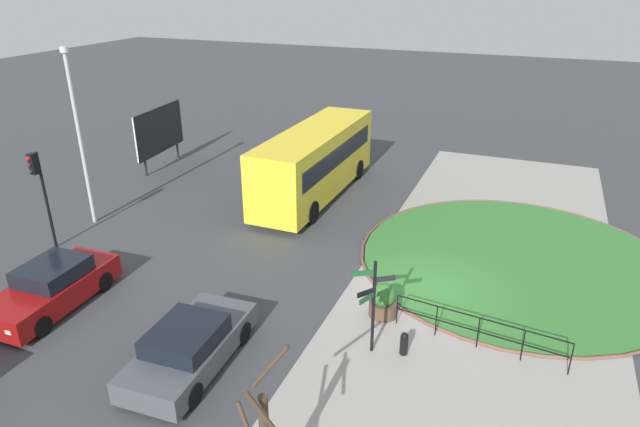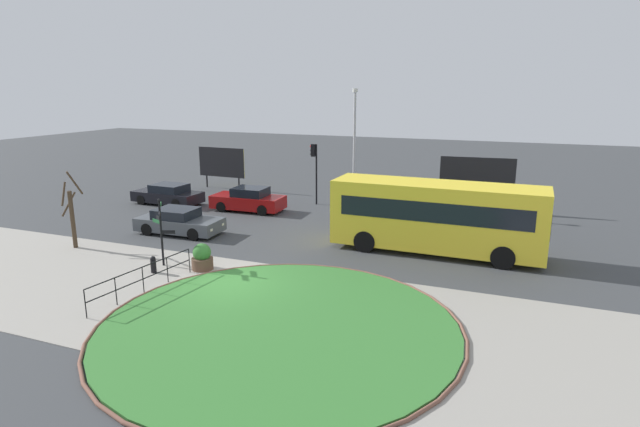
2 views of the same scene
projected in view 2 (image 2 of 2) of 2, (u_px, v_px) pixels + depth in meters
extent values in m
plane|color=#3D3F42|center=(229.00, 285.00, 19.78)|extent=(120.00, 120.00, 0.00)
cube|color=#9E998E|center=(204.00, 301.00, 18.26)|extent=(32.00, 8.64, 0.02)
cylinder|color=#387A33|center=(279.00, 326.00, 16.24)|extent=(11.28, 11.28, 0.10)
torus|color=brown|center=(279.00, 326.00, 16.24)|extent=(11.59, 11.59, 0.11)
cylinder|color=black|center=(161.00, 234.00, 21.56)|extent=(0.09, 0.09, 2.81)
sphere|color=black|center=(159.00, 200.00, 21.21)|extent=(0.10, 0.10, 0.10)
cube|color=#195128|center=(160.00, 205.00, 21.61)|extent=(0.35, 0.53, 0.15)
cube|color=black|center=(159.00, 214.00, 21.04)|extent=(0.35, 0.46, 0.15)
cube|color=black|center=(158.00, 218.00, 21.66)|extent=(0.43, 0.33, 0.15)
cube|color=#195128|center=(156.00, 221.00, 21.66)|extent=(0.54, 0.24, 0.15)
cube|color=black|center=(169.00, 232.00, 21.54)|extent=(0.51, 0.23, 0.15)
cylinder|color=black|center=(154.00, 266.00, 20.96)|extent=(0.23, 0.23, 0.57)
sphere|color=black|center=(153.00, 259.00, 20.88)|extent=(0.22, 0.22, 0.22)
cube|color=black|center=(142.00, 267.00, 18.72)|extent=(0.60, 4.87, 0.03)
cube|color=black|center=(143.00, 279.00, 18.83)|extent=(0.60, 4.87, 0.03)
cylinder|color=black|center=(189.00, 261.00, 20.94)|extent=(0.04, 0.04, 1.01)
cylinder|color=black|center=(167.00, 270.00, 19.89)|extent=(0.04, 0.04, 1.01)
cylinder|color=black|center=(143.00, 280.00, 18.84)|extent=(0.04, 0.04, 1.01)
cylinder|color=black|center=(116.00, 292.00, 17.80)|extent=(0.04, 0.04, 1.01)
cylinder|color=black|center=(85.00, 304.00, 16.75)|extent=(0.04, 0.04, 1.01)
cube|color=yellow|center=(437.00, 216.00, 23.20)|extent=(9.40, 2.56, 2.94)
cube|color=black|center=(442.00, 201.00, 24.20)|extent=(8.24, 0.14, 0.88)
cube|color=black|center=(432.00, 213.00, 22.00)|extent=(8.24, 0.14, 0.88)
cube|color=black|center=(550.00, 223.00, 21.43)|extent=(0.05, 1.99, 1.10)
cube|color=black|center=(553.00, 197.00, 21.16)|extent=(0.04, 1.33, 0.28)
cylinder|color=black|center=(506.00, 243.00, 23.38)|extent=(1.00, 0.31, 1.00)
cylinder|color=black|center=(503.00, 257.00, 21.39)|extent=(1.00, 0.31, 1.00)
cylinder|color=black|center=(378.00, 229.00, 25.60)|extent=(1.00, 0.31, 1.00)
cylinder|color=black|center=(365.00, 241.00, 23.60)|extent=(1.00, 0.31, 1.00)
cube|color=black|center=(168.00, 196.00, 33.30)|extent=(4.60, 2.08, 0.65)
cube|color=black|center=(169.00, 188.00, 33.09)|extent=(2.18, 1.75, 0.49)
cube|color=#EAEACC|center=(134.00, 195.00, 33.69)|extent=(0.03, 0.20, 0.12)
cube|color=#EAEACC|center=(146.00, 192.00, 34.69)|extent=(0.03, 0.20, 0.12)
cylinder|color=black|center=(142.00, 200.00, 33.13)|extent=(0.65, 0.25, 0.64)
cylinder|color=black|center=(160.00, 195.00, 34.66)|extent=(0.65, 0.25, 0.64)
cylinder|color=black|center=(177.00, 204.00, 32.02)|extent=(0.65, 0.25, 0.64)
cylinder|color=black|center=(194.00, 198.00, 33.55)|extent=(0.65, 0.25, 0.64)
cube|color=#474C51|center=(180.00, 224.00, 26.60)|extent=(4.46, 2.07, 0.65)
cube|color=black|center=(176.00, 213.00, 26.52)|extent=(2.09, 1.75, 0.48)
cube|color=#EAEACC|center=(223.00, 224.00, 26.41)|extent=(0.03, 0.20, 0.12)
cube|color=#EAEACC|center=(212.00, 230.00, 25.37)|extent=(0.03, 0.20, 0.12)
cylinder|color=black|center=(212.00, 226.00, 27.00)|extent=(0.65, 0.25, 0.64)
cylinder|color=black|center=(194.00, 234.00, 25.41)|extent=(0.65, 0.25, 0.64)
cylinder|color=black|center=(168.00, 221.00, 27.87)|extent=(0.65, 0.25, 0.64)
cylinder|color=black|center=(147.00, 229.00, 26.28)|extent=(0.65, 0.25, 0.64)
cube|color=maroon|center=(248.00, 202.00, 31.49)|extent=(4.47, 2.01, 0.76)
cube|color=black|center=(250.00, 192.00, 31.28)|extent=(2.03, 1.70, 0.52)
cube|color=#EAEACC|center=(212.00, 200.00, 31.69)|extent=(0.03, 0.20, 0.12)
cube|color=#EAEACC|center=(221.00, 197.00, 32.71)|extent=(0.03, 0.20, 0.12)
cylinder|color=black|center=(222.00, 207.00, 31.22)|extent=(0.65, 0.24, 0.64)
cylinder|color=black|center=(235.00, 201.00, 32.76)|extent=(0.65, 0.24, 0.64)
cylinder|color=black|center=(262.00, 210.00, 30.34)|extent=(0.65, 0.24, 0.64)
cylinder|color=black|center=(274.00, 204.00, 31.88)|extent=(0.65, 0.24, 0.64)
cylinder|color=black|center=(316.00, 175.00, 32.94)|extent=(0.11, 0.11, 3.87)
cube|color=black|center=(313.00, 150.00, 32.65)|extent=(0.27, 0.27, 0.78)
sphere|color=red|center=(311.00, 146.00, 32.65)|extent=(0.16, 0.16, 0.16)
sphere|color=black|center=(311.00, 150.00, 32.71)|extent=(0.16, 0.16, 0.16)
sphere|color=black|center=(311.00, 154.00, 32.77)|extent=(0.16, 0.16, 0.16)
cylinder|color=#B7B7BC|center=(354.00, 151.00, 31.95)|extent=(0.16, 0.16, 7.06)
cylinder|color=silver|center=(355.00, 90.00, 31.08)|extent=(0.32, 0.32, 0.22)
cylinder|color=black|center=(449.00, 192.00, 32.05)|extent=(0.12, 0.12, 2.04)
cylinder|color=black|center=(504.00, 195.00, 31.17)|extent=(0.12, 0.12, 2.04)
cube|color=silver|center=(477.00, 177.00, 31.37)|extent=(4.32, 0.51, 2.33)
cube|color=black|center=(477.00, 177.00, 31.30)|extent=(4.41, 0.43, 2.43)
cylinder|color=black|center=(207.00, 174.00, 38.87)|extent=(0.12, 0.12, 1.97)
cylinder|color=black|center=(239.00, 177.00, 37.81)|extent=(0.12, 0.12, 1.97)
cube|color=yellow|center=(222.00, 162.00, 38.11)|extent=(3.76, 0.22, 2.06)
cube|color=black|center=(221.00, 162.00, 38.04)|extent=(3.85, 0.13, 2.16)
cylinder|color=brown|center=(202.00, 264.00, 21.36)|extent=(0.88, 0.88, 0.51)
sphere|color=#33702D|center=(202.00, 252.00, 21.24)|extent=(0.75, 0.75, 0.75)
cylinder|color=#423323|center=(73.00, 220.00, 23.99)|extent=(0.20, 0.20, 2.73)
cylinder|color=#423323|center=(75.00, 183.00, 23.44)|extent=(0.11, 0.84, 1.19)
cylinder|color=#423323|center=(69.00, 204.00, 24.07)|extent=(0.41, 0.70, 1.11)
cylinder|color=#423323|center=(64.00, 194.00, 23.68)|extent=(0.33, 0.60, 1.05)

